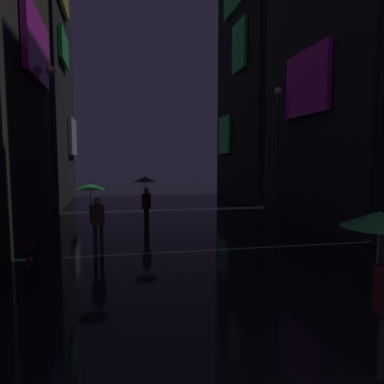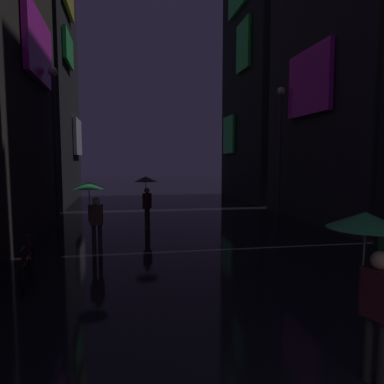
{
  "view_description": "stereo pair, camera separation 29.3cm",
  "coord_description": "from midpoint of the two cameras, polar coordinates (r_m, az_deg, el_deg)",
  "views": [
    {
      "loc": [
        -2.8,
        -0.69,
        2.74
      ],
      "look_at": [
        0.0,
        11.28,
        1.6
      ],
      "focal_mm": 32.0,
      "sensor_mm": 36.0,
      "label": 1
    },
    {
      "loc": [
        -2.51,
        -0.75,
        2.74
      ],
      "look_at": [
        0.0,
        11.28,
        1.6
      ],
      "focal_mm": 32.0,
      "sensor_mm": 36.0,
      "label": 2
    }
  ],
  "objects": [
    {
      "name": "streetlamp_left_far",
      "position": [
        14.54,
        -21.34,
        9.47
      ],
      "size": [
        0.36,
        0.36,
        6.32
      ],
      "color": "#2D2D33",
      "rests_on": "ground"
    },
    {
      "name": "streetlamp_right_far",
      "position": [
        17.13,
        14.95,
        8.74
      ],
      "size": [
        0.36,
        0.36,
        6.2
      ],
      "color": "#2D2D33",
      "rests_on": "ground"
    },
    {
      "name": "pedestrian_near_crossing_black",
      "position": [
        13.34,
        -7.03,
        0.67
      ],
      "size": [
        0.9,
        0.9,
        2.12
      ],
      "color": "#38332D",
      "rests_on": "ground"
    },
    {
      "name": "building_right_far",
      "position": [
        25.6,
        12.66,
        19.32
      ],
      "size": [
        4.25,
        7.88,
        17.95
      ],
      "color": "black",
      "rests_on": "ground"
    },
    {
      "name": "bicycle_parked_at_storefront",
      "position": [
        8.61,
        -24.85,
        -11.05
      ],
      "size": [
        0.27,
        1.82,
        0.96
      ],
      "color": "black",
      "rests_on": "ground"
    },
    {
      "name": "pedestrian_far_right_green",
      "position": [
        4.77,
        29.04,
        -8.36
      ],
      "size": [
        0.9,
        0.9,
        2.12
      ],
      "color": "#38332D",
      "rests_on": "ground"
    },
    {
      "name": "building_left_far",
      "position": [
        24.7,
        -24.39,
        22.25
      ],
      "size": [
        4.25,
        8.7,
        20.23
      ],
      "color": "black",
      "rests_on": "ground"
    },
    {
      "name": "pedestrian_foreground_right_green",
      "position": [
        10.28,
        -15.64,
        -0.86
      ],
      "size": [
        0.9,
        0.9,
        2.12
      ],
      "color": "#38332D",
      "rests_on": "ground"
    }
  ]
}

